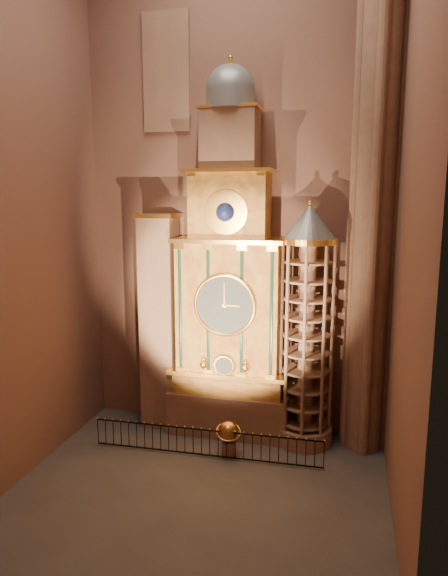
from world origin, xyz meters
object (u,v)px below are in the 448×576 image
(celestial_globe, at_px, (228,436))
(iron_railing, at_px, (206,443))
(stair_turret, at_px, (307,329))
(astronomical_clock, at_px, (230,293))
(portrait_tower, at_px, (160,321))

(celestial_globe, height_order, iron_railing, celestial_globe)
(stair_turret, relative_size, celestial_globe, 6.96)
(astronomical_clock, bearing_deg, celestial_globe, -78.02)
(portrait_tower, relative_size, celestial_globe, 6.57)
(astronomical_clock, height_order, portrait_tower, astronomical_clock)
(stair_turret, bearing_deg, celestial_globe, -144.98)
(stair_turret, distance_m, iron_railing, 6.52)
(portrait_tower, distance_m, iron_railing, 6.03)
(stair_turret, relative_size, iron_railing, 1.09)
(celestial_globe, bearing_deg, iron_railing, -160.95)
(portrait_tower, relative_size, stair_turret, 0.94)
(astronomical_clock, relative_size, celestial_globe, 10.76)
(celestial_globe, bearing_deg, portrait_tower, 148.59)
(iron_railing, bearing_deg, portrait_tower, 137.81)
(portrait_tower, height_order, iron_railing, portrait_tower)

